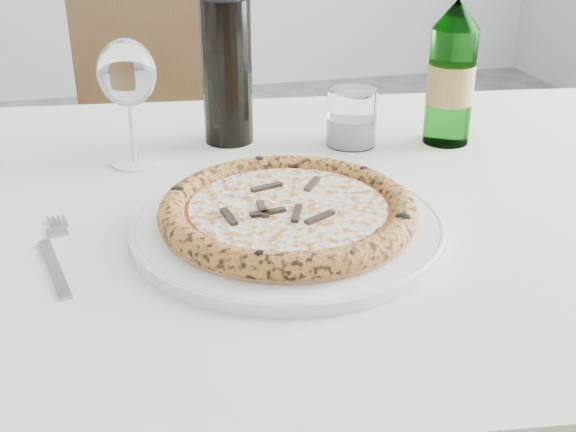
% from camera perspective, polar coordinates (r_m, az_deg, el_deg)
% --- Properties ---
extents(dining_table, '(1.59, 1.07, 0.76)m').
position_cam_1_polar(dining_table, '(0.95, -1.50, -3.23)').
color(dining_table, brown).
rests_on(dining_table, floor).
extents(chair_far, '(0.49, 0.49, 0.93)m').
position_cam_1_polar(chair_far, '(1.74, -9.88, 5.25)').
color(chair_far, brown).
rests_on(chair_far, floor).
extents(plate, '(0.36, 0.36, 0.02)m').
position_cam_1_polar(plate, '(0.82, 0.00, -0.71)').
color(plate, white).
rests_on(plate, dining_table).
extents(pizza, '(0.29, 0.29, 0.03)m').
position_cam_1_polar(pizza, '(0.81, -0.00, 0.40)').
color(pizza, tan).
rests_on(pizza, plate).
extents(fork, '(0.04, 0.19, 0.00)m').
position_cam_1_polar(fork, '(0.81, -17.91, -3.00)').
color(fork, '#929496').
rests_on(fork, dining_table).
extents(wine_glass, '(0.08, 0.08, 0.17)m').
position_cam_1_polar(wine_glass, '(1.00, -12.61, 10.74)').
color(wine_glass, white).
rests_on(wine_glass, dining_table).
extents(tumbler, '(0.07, 0.07, 0.08)m').
position_cam_1_polar(tumbler, '(1.08, 5.04, 7.47)').
color(tumbler, white).
rests_on(tumbler, dining_table).
extents(beer_bottle, '(0.07, 0.07, 0.26)m').
position_cam_1_polar(beer_bottle, '(1.10, 12.80, 10.98)').
color(beer_bottle, '#429040').
rests_on(beer_bottle, dining_table).
extents(wine_bottle, '(0.07, 0.07, 0.30)m').
position_cam_1_polar(wine_bottle, '(1.07, -4.89, 12.43)').
color(wine_bottle, black).
rests_on(wine_bottle, dining_table).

